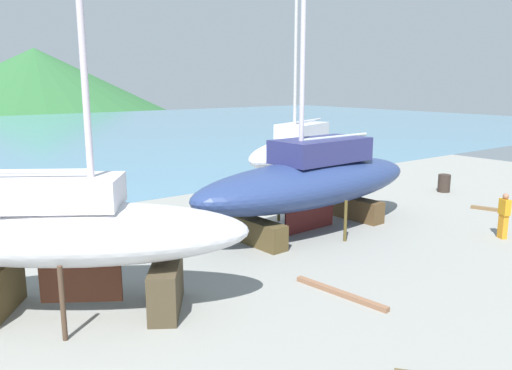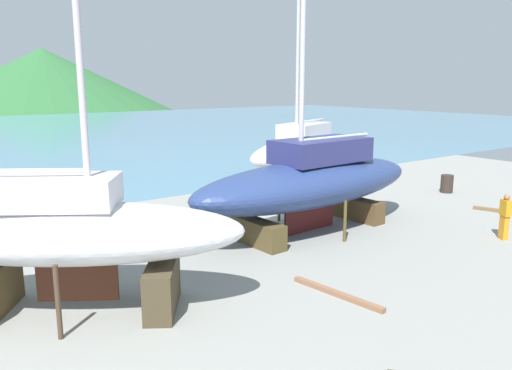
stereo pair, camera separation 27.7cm
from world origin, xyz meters
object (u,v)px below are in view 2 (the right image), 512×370
(sailboat_large_starboard, at_px, (300,151))
(barrel_by_slipway, at_px, (447,184))
(sailboat_far_slipway, at_px, (72,232))
(worker, at_px, (505,216))
(sailboat_small_center, at_px, (311,181))

(sailboat_large_starboard, xyz_separation_m, barrel_by_slipway, (5.43, -5.58, -1.58))
(sailboat_far_slipway, height_order, worker, sailboat_far_slipway)
(sailboat_far_slipway, bearing_deg, sailboat_small_center, 44.53)
(sailboat_small_center, xyz_separation_m, worker, (5.00, -5.15, -1.09))
(sailboat_small_center, distance_m, barrel_by_slipway, 10.73)
(worker, bearing_deg, sailboat_small_center, -15.68)
(sailboat_far_slipway, distance_m, worker, 15.11)
(sailboat_small_center, bearing_deg, sailboat_large_starboard, -130.99)
(sailboat_small_center, xyz_separation_m, sailboat_far_slipway, (-9.70, -1.82, 0.11))
(sailboat_small_center, bearing_deg, barrel_by_slipway, -177.69)
(sailboat_large_starboard, distance_m, sailboat_far_slipway, 17.01)
(sailboat_far_slipway, xyz_separation_m, barrel_by_slipway, (20.27, 2.73, -1.63))
(sailboat_large_starboard, bearing_deg, barrel_by_slipway, 113.73)
(sailboat_far_slipway, relative_size, worker, 8.60)
(sailboat_small_center, relative_size, worker, 9.50)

